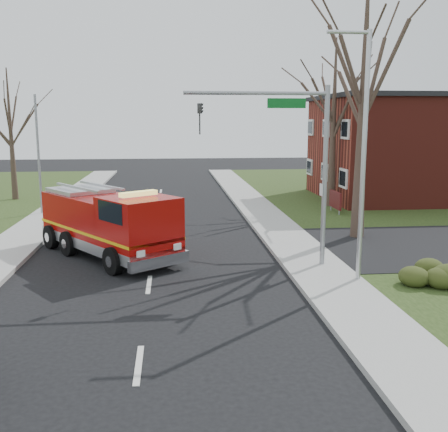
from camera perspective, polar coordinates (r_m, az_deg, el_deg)
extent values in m
plane|color=black|center=(18.26, -8.17, -7.42)|extent=(120.00, 120.00, 0.00)
cube|color=gray|center=(19.00, 10.98, -6.56)|extent=(2.40, 80.00, 0.15)
cube|color=maroon|center=(39.82, 21.52, 6.73)|extent=(15.00, 10.00, 7.00)
cube|color=black|center=(39.80, 21.88, 11.90)|extent=(15.40, 10.40, 0.30)
cube|color=silver|center=(37.11, 10.91, 4.72)|extent=(0.12, 1.40, 1.20)
cube|color=#4B1112|center=(31.75, 12.02, 1.75)|extent=(0.12, 2.00, 1.00)
cylinder|color=gray|center=(31.06, 12.44, 0.70)|extent=(0.08, 0.08, 0.90)
cylinder|color=gray|center=(32.57, 11.57, 1.18)|extent=(0.08, 0.08, 0.90)
ellipsoid|color=#344017|center=(18.97, 20.08, -5.46)|extent=(2.80, 2.00, 0.90)
cone|color=#3B2B22|center=(24.94, 14.85, 11.09)|extent=(0.64, 0.64, 12.00)
cone|color=#3B2B22|center=(33.94, 11.82, 9.68)|extent=(0.56, 0.56, 10.50)
cone|color=#3B2B22|center=(38.92, -22.17, 8.10)|extent=(0.44, 0.44, 9.00)
cylinder|color=gray|center=(19.83, 10.90, 3.97)|extent=(0.18, 0.18, 6.80)
cylinder|color=gray|center=(19.14, 3.55, 13.21)|extent=(5.20, 0.14, 0.14)
cube|color=#0C591E|center=(19.34, 6.83, 12.09)|extent=(1.40, 0.06, 0.35)
imported|color=black|center=(18.91, -2.59, 12.19)|extent=(0.22, 0.18, 1.10)
cylinder|color=#B7BABF|center=(18.09, 14.94, 5.75)|extent=(0.16, 0.16, 8.40)
cylinder|color=#B7BABF|center=(18.01, 13.38, 18.90)|extent=(1.40, 0.12, 0.12)
cylinder|color=gray|center=(32.35, -19.53, 6.17)|extent=(0.14, 0.14, 7.00)
cube|color=#950906|center=(23.01, -13.98, -0.17)|extent=(4.84, 5.38, 1.97)
cube|color=#950906|center=(19.95, -9.19, -1.19)|extent=(3.41, 3.41, 2.25)
cube|color=#B7BABF|center=(22.20, -12.52, -2.60)|extent=(6.28, 7.37, 0.42)
cube|color=#E5B20C|center=(22.09, -12.58, -1.29)|extent=(6.29, 7.37, 0.11)
cube|color=black|center=(18.97, -7.57, 0.42)|extent=(1.79, 1.33, 0.80)
cube|color=#E5D866|center=(19.73, -9.30, 2.42)|extent=(1.41, 1.15, 0.17)
cylinder|color=black|center=(19.51, -11.97, -4.80)|extent=(0.87, 1.03, 1.03)
cylinder|color=black|center=(20.77, -6.13, -3.70)|extent=(0.87, 1.03, 1.03)
cylinder|color=black|center=(24.18, -18.31, -2.16)|extent=(0.87, 1.03, 1.03)
cylinder|color=black|center=(25.21, -13.24, -1.40)|extent=(0.87, 1.03, 1.03)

